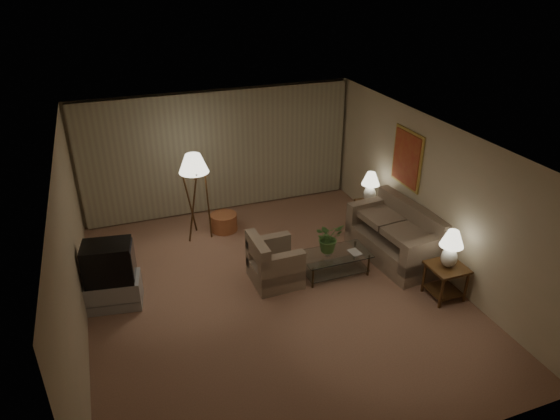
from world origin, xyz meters
The scene contains 16 objects.
ground centered at (0.00, 0.00, 0.00)m, with size 7.00×7.00×0.00m, color #9E6F57.
room_shell centered at (0.02, 1.51, 1.75)m, with size 6.04×7.02×2.72m.
sofa centered at (2.50, 0.24, 0.42)m, with size 2.06×1.30×0.84m.
armchair centered at (0.15, 0.29, 0.36)m, with size 0.88×0.84×0.71m.
side_table_near centered at (2.65, -1.11, 0.42)m, with size 0.58×0.58×0.60m.
side_table_far centered at (2.65, 1.49, 0.40)m, with size 0.48×0.41×0.60m.
table_lamp_near centered at (2.65, -1.11, 0.99)m, with size 0.38×0.38×0.66m.
table_lamp_far centered at (2.65, 1.49, 0.98)m, with size 0.37×0.37×0.64m.
coffee_table centered at (1.23, 0.14, 0.28)m, with size 1.22×0.67×0.41m.
tv_cabinet centered at (-2.55, 0.57, 0.25)m, with size 0.95×0.68×0.50m, color #9A9B9D.
crt_tv centered at (-2.55, 0.57, 0.82)m, with size 0.83×0.65×0.64m, color black.
floor_lamp centered at (-0.78, 2.32, 0.93)m, with size 0.58×0.58×1.78m.
ottoman centered at (-0.23, 2.40, 0.18)m, with size 0.55×0.55×0.36m, color #B2693C.
vase centered at (1.08, 0.14, 0.49)m, with size 0.14×0.14×0.15m, color white.
flowers centered at (1.08, 0.14, 0.83)m, with size 0.48×0.42×0.54m, color #4C7B36.
book centered at (1.48, 0.04, 0.42)m, with size 0.18×0.25×0.02m, color olive.
Camera 1 is at (-2.31, -6.60, 5.12)m, focal length 32.00 mm.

